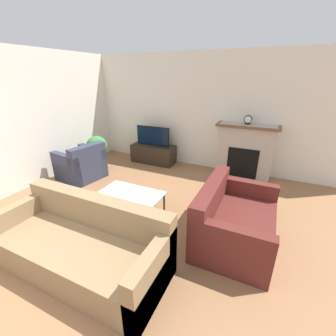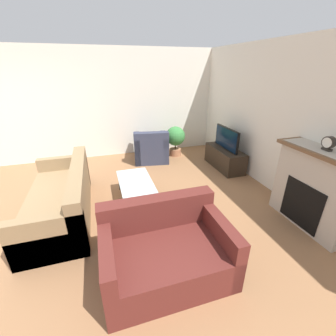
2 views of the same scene
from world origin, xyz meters
name	(u,v)px [view 1 (image 1 of 2)]	position (x,y,z in m)	size (l,w,h in m)	color
wall_back	(185,111)	(0.00, 4.92, 1.35)	(7.86, 0.06, 2.70)	silver
wall_left	(25,121)	(-2.46, 2.45, 1.35)	(0.06, 7.89, 2.70)	silver
fireplace	(245,150)	(1.54, 4.69, 0.63)	(1.31, 0.45, 1.20)	#B2A899
tv_stand	(153,154)	(-0.74, 4.58, 0.24)	(1.15, 0.48, 0.48)	#2D2319
tv	(153,136)	(-0.74, 4.57, 0.73)	(0.91, 0.06, 0.49)	black
couch_sectional	(83,246)	(0.19, 1.08, 0.29)	(2.12, 0.89, 0.82)	#8C704C
couch_loveseat	(233,222)	(1.74, 2.34, 0.29)	(0.97, 1.42, 0.82)	#5B231E
armchair_by_window	(82,166)	(-1.72, 3.00, 0.30)	(0.96, 0.96, 0.82)	#33384C
coffee_table	(131,195)	(0.09, 2.28, 0.35)	(1.05, 0.57, 0.39)	#333338
potted_plant	(97,148)	(-1.88, 3.71, 0.49)	(0.51, 0.51, 0.80)	#AD704C
mantel_clock	(248,120)	(1.53, 4.69, 1.30)	(0.17, 0.07, 0.20)	#28231E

